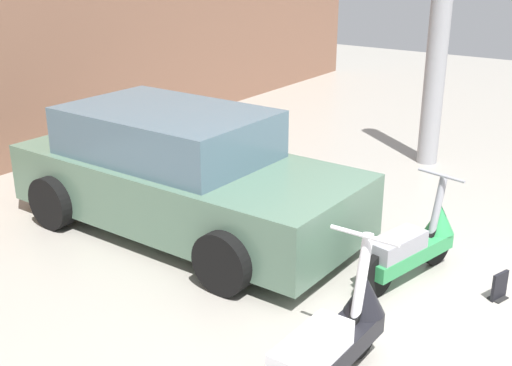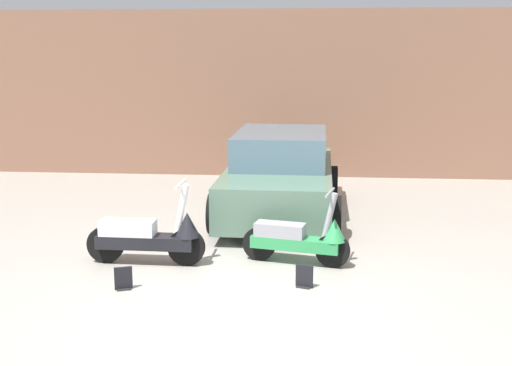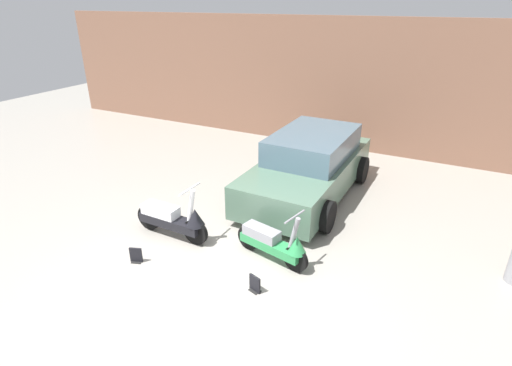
% 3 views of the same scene
% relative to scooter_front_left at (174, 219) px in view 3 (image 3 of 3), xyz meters
% --- Properties ---
extents(ground_plane, '(28.00, 28.00, 0.00)m').
position_rel_scooter_front_left_xyz_m(ground_plane, '(1.25, -1.08, -0.37)').
color(ground_plane, '#9E998E').
extents(wall_back, '(19.60, 0.12, 3.48)m').
position_rel_scooter_front_left_xyz_m(wall_back, '(1.25, 5.98, 1.37)').
color(wall_back, '#845B47').
rests_on(wall_back, ground_plane).
extents(scooter_front_left, '(1.51, 0.54, 1.05)m').
position_rel_scooter_front_left_xyz_m(scooter_front_left, '(0.00, 0.00, 0.00)').
color(scooter_front_left, black).
rests_on(scooter_front_left, ground_plane).
extents(scooter_front_right, '(1.36, 0.59, 0.96)m').
position_rel_scooter_front_left_xyz_m(scooter_front_right, '(1.86, 0.15, -0.03)').
color(scooter_front_right, black).
rests_on(scooter_front_right, ground_plane).
extents(car_rear_left, '(1.97, 3.97, 1.34)m').
position_rel_scooter_front_left_xyz_m(car_rear_left, '(1.49, 2.71, 0.27)').
color(car_rear_left, '#51705B').
rests_on(car_rear_left, ground_plane).
extents(placard_near_left_scooter, '(0.20, 0.17, 0.26)m').
position_rel_scooter_front_left_xyz_m(placard_near_left_scooter, '(-0.10, -0.89, -0.26)').
color(placard_near_left_scooter, black).
rests_on(placard_near_left_scooter, ground_plane).
extents(placard_near_right_scooter, '(0.20, 0.16, 0.26)m').
position_rel_scooter_front_left_xyz_m(placard_near_right_scooter, '(1.92, -0.65, -0.26)').
color(placard_near_right_scooter, black).
rests_on(placard_near_right_scooter, ground_plane).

